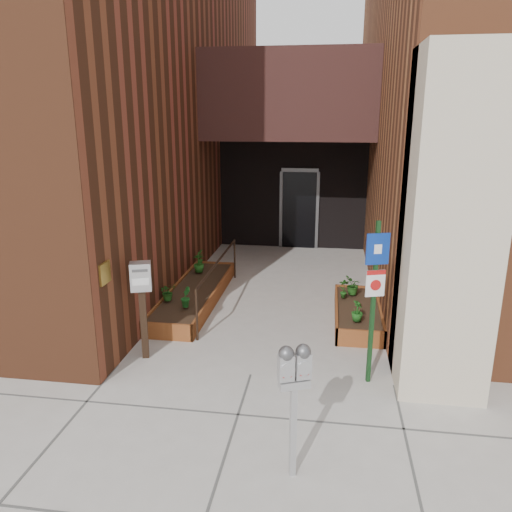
% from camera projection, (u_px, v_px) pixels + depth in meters
% --- Properties ---
extents(ground, '(80.00, 80.00, 0.00)m').
position_uv_depth(ground, '(251.00, 375.00, 7.14)').
color(ground, '#9E9991').
rests_on(ground, ground).
extents(architecture, '(20.00, 14.60, 10.00)m').
position_uv_depth(architecture, '(287.00, 56.00, 12.36)').
color(architecture, brown).
rests_on(architecture, ground).
extents(planter_left, '(0.90, 3.60, 0.30)m').
position_uv_depth(planter_left, '(195.00, 295.00, 9.89)').
color(planter_left, brown).
rests_on(planter_left, ground).
extents(planter_right, '(0.80, 2.20, 0.30)m').
position_uv_depth(planter_right, '(358.00, 314.00, 8.97)').
color(planter_right, brown).
rests_on(planter_right, ground).
extents(handrail, '(0.04, 3.34, 0.90)m').
position_uv_depth(handrail, '(218.00, 268.00, 9.61)').
color(handrail, black).
rests_on(handrail, ground).
extents(parking_meter, '(0.34, 0.23, 1.47)m').
position_uv_depth(parking_meter, '(294.00, 376.00, 4.86)').
color(parking_meter, '#ACADAF').
rests_on(parking_meter, ground).
extents(sign_post, '(0.30, 0.12, 2.29)m').
position_uv_depth(sign_post, '(375.00, 286.00, 6.58)').
color(sign_post, '#143818').
rests_on(sign_post, ground).
extents(payment_dropbox, '(0.36, 0.30, 1.52)m').
position_uv_depth(payment_dropbox, '(142.00, 290.00, 7.37)').
color(payment_dropbox, black).
rests_on(payment_dropbox, ground).
extents(shrub_left_a, '(0.41, 0.41, 0.33)m').
position_uv_depth(shrub_left_a, '(168.00, 292.00, 9.14)').
color(shrub_left_a, '#1F5618').
rests_on(shrub_left_a, planter_left).
extents(shrub_left_b, '(0.22, 0.22, 0.36)m').
position_uv_depth(shrub_left_b, '(185.00, 297.00, 8.82)').
color(shrub_left_b, '#1B611F').
rests_on(shrub_left_b, planter_left).
extents(shrub_left_c, '(0.32, 0.32, 0.41)m').
position_uv_depth(shrub_left_c, '(199.00, 263.00, 10.76)').
color(shrub_left_c, '#215D1A').
rests_on(shrub_left_c, planter_left).
extents(shrub_left_d, '(0.24, 0.24, 0.34)m').
position_uv_depth(shrub_left_d, '(200.00, 256.00, 11.36)').
color(shrub_left_d, '#235C1A').
rests_on(shrub_left_d, planter_left).
extents(shrub_right_a, '(0.24, 0.24, 0.35)m').
position_uv_depth(shrub_right_a, '(357.00, 311.00, 8.22)').
color(shrub_right_a, '#1A5016').
rests_on(shrub_right_a, planter_right).
extents(shrub_right_b, '(0.21, 0.21, 0.37)m').
position_uv_depth(shrub_right_b, '(344.00, 288.00, 9.25)').
color(shrub_right_b, '#1D5217').
rests_on(shrub_right_b, planter_right).
extents(shrub_right_c, '(0.37, 0.37, 0.36)m').
position_uv_depth(shrub_right_c, '(353.00, 285.00, 9.41)').
color(shrub_right_c, '#1D4F16').
rests_on(shrub_right_c, planter_right).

